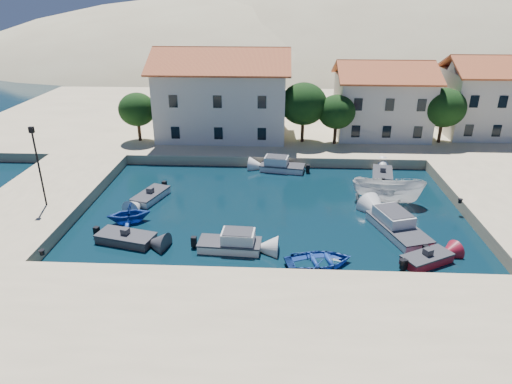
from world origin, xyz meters
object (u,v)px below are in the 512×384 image
building_left (222,92)px  boat_east (387,202)px  building_right (487,95)px  rowboat_south (319,265)px  building_mid (382,98)px  lamppost (37,159)px  cabin_cruiser_south (230,243)px  cabin_cruiser_east (398,227)px

building_left → boat_east: building_left is taller
building_right → rowboat_south: bearing=-126.8°
building_mid → lamppost: (-29.50, -21.00, -0.47)m
building_right → cabin_cruiser_south: (-26.79, -26.27, -5.00)m
building_mid → boat_east: size_ratio=1.79×
building_mid → building_right: size_ratio=1.11×
building_mid → rowboat_south: 28.82m
building_left → building_right: 30.07m
building_mid → cabin_cruiser_east: (-2.78, -22.35, -4.75)m
building_left → rowboat_south: size_ratio=3.35×
lamppost → cabin_cruiser_south: 15.90m
cabin_cruiser_south → building_mid: bearing=63.1°
building_right → cabin_cruiser_south: 37.85m
lamppost → cabin_cruiser_south: (14.71, -4.27, -4.28)m
lamppost → cabin_cruiser_east: (26.72, -1.35, -4.28)m
cabin_cruiser_south → boat_east: bearing=37.3°
building_right → lamppost: 46.98m
building_left → building_mid: bearing=3.2°
building_left → lamppost: size_ratio=2.36×
building_mid → building_left: bearing=-176.8°
building_mid → cabin_cruiser_east: size_ratio=1.71×
lamppost → boat_east: bearing=8.5°
building_right → lamppost: size_ratio=1.52×
building_left → cabin_cruiser_east: size_ratio=2.39×
lamppost → cabin_cruiser_east: bearing=-2.9°
building_mid → rowboat_south: bearing=-108.2°
lamppost → cabin_cruiser_east: size_ratio=1.01×
building_left → lamppost: bearing=-119.9°
building_left → cabin_cruiser_south: (3.21, -24.27, -5.46)m
lamppost → cabin_cruiser_south: size_ratio=1.43×
rowboat_south → building_right: bearing=-49.8°
building_mid → rowboat_south: size_ratio=2.39×
building_mid → lamppost: building_mid is taller
building_right → cabin_cruiser_east: 28.08m
cabin_cruiser_south → rowboat_south: 6.17m
building_mid → cabin_cruiser_south: building_mid is taller
cabin_cruiser_south → lamppost: bearing=167.2°
building_left → lamppost: (-11.50, -20.00, -1.18)m
building_mid → boat_east: bearing=-98.2°
building_mid → lamppost: size_ratio=1.69×
building_right → cabin_cruiser_east: size_ratio=1.54×
rowboat_south → boat_east: bearing=-45.9°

